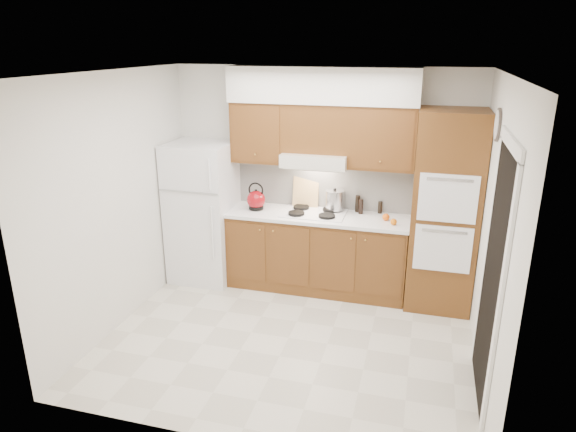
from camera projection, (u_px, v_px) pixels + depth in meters
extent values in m
plane|color=beige|center=(289.00, 338.00, 5.21)|extent=(3.60, 3.60, 0.00)
plane|color=white|center=(289.00, 73.00, 4.37)|extent=(3.60, 3.60, 0.00)
cube|color=white|center=(321.00, 178.00, 6.16)|extent=(3.60, 0.02, 2.60)
cube|color=white|center=(119.00, 202.00, 5.24)|extent=(0.02, 3.00, 2.60)
cube|color=white|center=(494.00, 235.00, 4.34)|extent=(0.02, 3.00, 2.60)
cube|color=white|center=(203.00, 212.00, 6.32)|extent=(0.75, 0.72, 1.72)
cube|color=brown|center=(317.00, 253.00, 6.15)|extent=(2.11, 0.60, 0.90)
cube|color=white|center=(317.00, 216.00, 5.99)|extent=(2.13, 0.62, 0.04)
cube|color=white|center=(323.00, 185.00, 6.16)|extent=(2.11, 0.03, 0.56)
cube|color=brown|center=(445.00, 212.00, 5.57)|extent=(0.70, 0.65, 2.20)
cube|color=brown|center=(260.00, 132.00, 6.01)|extent=(0.63, 0.33, 0.70)
cube|color=brown|center=(383.00, 138.00, 5.65)|extent=(0.73, 0.33, 0.70)
cube|color=silver|center=(316.00, 159.00, 5.87)|extent=(0.75, 0.45, 0.15)
cube|color=brown|center=(317.00, 128.00, 5.81)|extent=(0.75, 0.33, 0.55)
cube|color=silver|center=(322.00, 85.00, 5.63)|extent=(2.13, 0.36, 0.40)
cube|color=white|center=(314.00, 213.00, 6.01)|extent=(0.74, 0.50, 0.01)
cube|color=black|center=(492.00, 279.00, 4.10)|extent=(0.02, 0.90, 2.10)
cylinder|color=#3F3833|center=(498.00, 125.00, 4.57)|extent=(0.02, 0.30, 0.30)
sphere|color=maroon|center=(256.00, 200.00, 6.13)|extent=(0.25, 0.25, 0.22)
cube|color=tan|center=(306.00, 191.00, 6.21)|extent=(0.32, 0.12, 0.41)
cylinder|color=silver|center=(335.00, 200.00, 6.05)|extent=(0.24, 0.24, 0.22)
cylinder|color=black|center=(358.00, 204.00, 6.05)|extent=(0.06, 0.06, 0.20)
cylinder|color=black|center=(361.00, 206.00, 5.99)|extent=(0.06, 0.06, 0.18)
cylinder|color=black|center=(380.00, 207.00, 6.01)|extent=(0.06, 0.06, 0.14)
sphere|color=orange|center=(394.00, 222.00, 5.63)|extent=(0.08, 0.08, 0.07)
sphere|color=orange|center=(386.00, 217.00, 5.77)|extent=(0.10, 0.10, 0.08)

